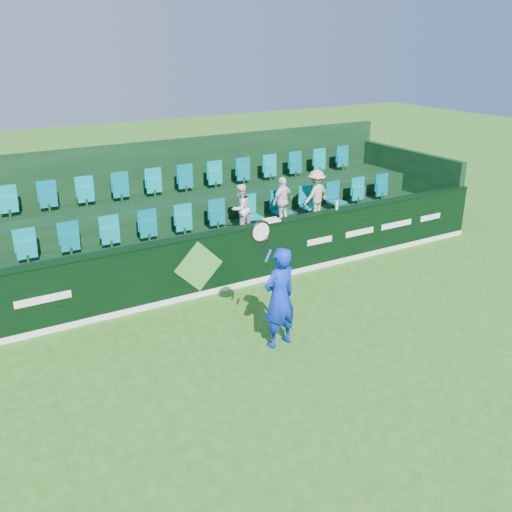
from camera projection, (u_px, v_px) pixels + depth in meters
ground at (307, 389)px, 8.90m from camera, size 60.00×60.00×0.00m
sponsor_hoarding at (197, 266)px, 11.87m from camera, size 16.00×0.25×1.35m
stand_tier_front at (176, 261)px, 12.85m from camera, size 16.00×2.00×0.80m
stand_tier_back at (146, 228)px, 14.28m from camera, size 16.00×1.80×1.30m
stand_rear at (138, 202)px, 14.44m from camera, size 16.00×4.10×2.60m
seat_row_front at (168, 227)px, 12.92m from camera, size 13.50×0.50×0.60m
seat_row_back at (139, 188)px, 14.18m from camera, size 13.50×0.50×0.60m
tennis_player at (279, 297)px, 9.85m from camera, size 1.06×0.53×2.48m
spectator_left at (241, 209)px, 13.31m from camera, size 0.68×0.61×1.16m
spectator_middle at (283, 201)px, 13.86m from camera, size 0.75×0.48×1.19m
spectator_right at (316, 194)px, 14.33m from camera, size 0.89×0.64×1.24m
towel at (271, 220)px, 12.48m from camera, size 0.36×0.23×0.05m
drinks_bottle at (337, 205)px, 13.31m from camera, size 0.07×0.07×0.21m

